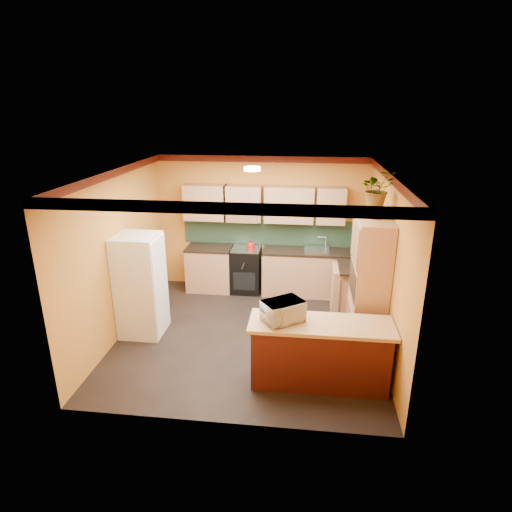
{
  "coord_description": "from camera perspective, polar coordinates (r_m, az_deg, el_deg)",
  "views": [
    {
      "loc": [
        0.87,
        -6.21,
        3.63
      ],
      "look_at": [
        0.08,
        0.45,
        1.24
      ],
      "focal_mm": 30.0,
      "sensor_mm": 36.0,
      "label": 1
    }
  ],
  "objects": [
    {
      "name": "room_shell",
      "position": [
        6.73,
        -0.66,
        6.34
      ],
      "size": [
        4.24,
        4.24,
        2.72
      ],
      "color": "black",
      "rests_on": "ground"
    },
    {
      "name": "base_cabinets_back",
      "position": [
        8.64,
        2.8,
        -2.12
      ],
      "size": [
        3.65,
        0.6,
        0.88
      ],
      "primitive_type": "cube",
      "color": "tan",
      "rests_on": "ground"
    },
    {
      "name": "countertop_back",
      "position": [
        8.48,
        2.85,
        0.77
      ],
      "size": [
        3.65,
        0.62,
        0.04
      ],
      "primitive_type": "cube",
      "color": "black",
      "rests_on": "base_cabinets_back"
    },
    {
      "name": "stove",
      "position": [
        8.69,
        -1.32,
        -1.85
      ],
      "size": [
        0.58,
        0.58,
        0.91
      ],
      "primitive_type": "cube",
      "color": "black",
      "rests_on": "ground"
    },
    {
      "name": "kettle",
      "position": [
        8.45,
        -0.72,
        1.44
      ],
      "size": [
        0.18,
        0.18,
        0.18
      ],
      "primitive_type": null,
      "rotation": [
        0.0,
        0.0,
        -0.04
      ],
      "color": "#B2120B",
      "rests_on": "stove"
    },
    {
      "name": "sink",
      "position": [
        8.45,
        8.1,
        0.79
      ],
      "size": [
        0.48,
        0.4,
        0.03
      ],
      "primitive_type": "cube",
      "color": "silver",
      "rests_on": "countertop_back"
    },
    {
      "name": "base_cabinets_right",
      "position": [
        7.95,
        12.95,
        -4.62
      ],
      "size": [
        0.6,
        0.8,
        0.88
      ],
      "primitive_type": "cube",
      "color": "tan",
      "rests_on": "ground"
    },
    {
      "name": "countertop_right",
      "position": [
        7.77,
        13.2,
        -1.52
      ],
      "size": [
        0.62,
        0.8,
        0.04
      ],
      "primitive_type": "cube",
      "color": "black",
      "rests_on": "base_cabinets_right"
    },
    {
      "name": "fridge",
      "position": [
        7.21,
        -15.16,
        -3.82
      ],
      "size": [
        0.68,
        0.66,
        1.7
      ],
      "primitive_type": "cube",
      "color": "white",
      "rests_on": "ground"
    },
    {
      "name": "pantry",
      "position": [
        6.61,
        14.78,
        -4.06
      ],
      "size": [
        0.48,
        0.9,
        2.1
      ],
      "primitive_type": "cube",
      "color": "tan",
      "rests_on": "ground"
    },
    {
      "name": "fern_pot",
      "position": [
        6.31,
        15.6,
        5.58
      ],
      "size": [
        0.22,
        0.22,
        0.16
      ],
      "primitive_type": "cylinder",
      "color": "#AE512A",
      "rests_on": "pantry"
    },
    {
      "name": "fern",
      "position": [
        6.24,
        15.89,
        8.63
      ],
      "size": [
        0.57,
        0.53,
        0.53
      ],
      "primitive_type": "imported",
      "rotation": [
        0.0,
        0.0,
        0.3
      ],
      "color": "tan",
      "rests_on": "fern_pot"
    },
    {
      "name": "breakfast_bar",
      "position": [
        5.97,
        8.47,
        -12.95
      ],
      "size": [
        1.8,
        0.55,
        0.88
      ],
      "primitive_type": "cube",
      "color": "#461810",
      "rests_on": "ground"
    },
    {
      "name": "bar_top",
      "position": [
        5.73,
        8.7,
        -9.03
      ],
      "size": [
        1.9,
        0.65,
        0.05
      ],
      "primitive_type": "cube",
      "color": "tan",
      "rests_on": "breakfast_bar"
    },
    {
      "name": "microwave",
      "position": [
        5.65,
        3.6,
        -7.33
      ],
      "size": [
        0.62,
        0.59,
        0.29
      ],
      "primitive_type": "imported",
      "rotation": [
        0.0,
        0.0,
        0.63
      ],
      "color": "white",
      "rests_on": "bar_top"
    }
  ]
}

